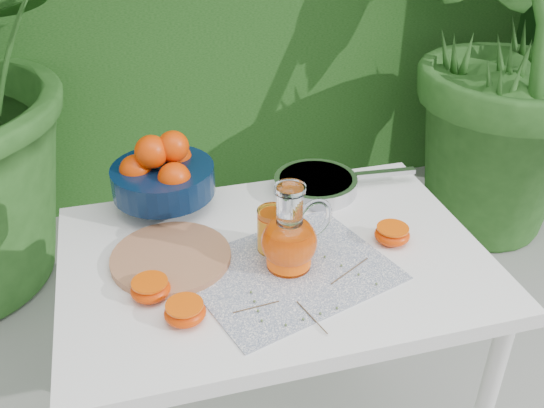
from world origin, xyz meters
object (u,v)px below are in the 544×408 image
object	(u,v)px
white_table	(274,281)
saute_pan	(317,183)
juice_pitcher	(290,239)
fruit_bowl	(162,173)
cutting_board	(171,258)

from	to	relation	value
white_table	saute_pan	bearing A→B (deg)	52.87
juice_pitcher	saute_pan	bearing A→B (deg)	60.96
fruit_bowl	saute_pan	xyz separation A→B (m)	(0.42, -0.04, -0.07)
white_table	cutting_board	distance (m)	0.26
white_table	fruit_bowl	xyz separation A→B (m)	(-0.22, 0.29, 0.18)
cutting_board	saute_pan	bearing A→B (deg)	26.57
white_table	fruit_bowl	bearing A→B (deg)	127.39
cutting_board	saute_pan	world-z (taller)	saute_pan
white_table	saute_pan	world-z (taller)	saute_pan
cutting_board	juice_pitcher	world-z (taller)	juice_pitcher
fruit_bowl	juice_pitcher	size ratio (longest dim) A/B	1.65
juice_pitcher	saute_pan	world-z (taller)	juice_pitcher
fruit_bowl	cutting_board	bearing A→B (deg)	-93.72
juice_pitcher	cutting_board	bearing A→B (deg)	160.62
saute_pan	fruit_bowl	bearing A→B (deg)	175.13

